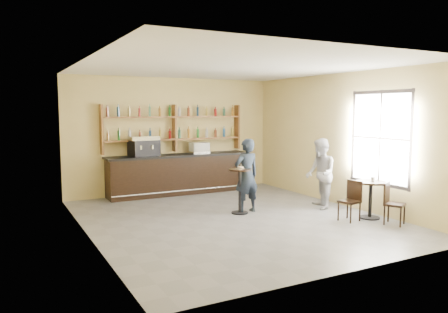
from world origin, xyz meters
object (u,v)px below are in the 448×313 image
man_main (246,176)px  chair_south (395,204)px  bar_counter (179,174)px  espresso_machine (144,146)px  pedestal_table (240,191)px  pastry_case (199,148)px  cafe_table (370,200)px  patron_second (320,174)px  chair_west (349,201)px

man_main → chair_south: (2.10, -2.33, -0.41)m
bar_counter → espresso_machine: espresso_machine is taller
pedestal_table → chair_south: pedestal_table is taller
bar_counter → pastry_case: pastry_case is taller
cafe_table → patron_second: (-0.33, 1.24, 0.43)m
espresso_machine → pastry_case: 1.61m
bar_counter → man_main: man_main is taller
pedestal_table → patron_second: bearing=-13.3°
man_main → cafe_table: bearing=136.3°
bar_counter → patron_second: size_ratio=2.44×
pastry_case → chair_west: (1.40, -4.46, -0.83)m
chair_south → man_main: bearing=104.5°
bar_counter → espresso_machine: bearing=180.0°
pedestal_table → chair_south: bearing=-45.0°
bar_counter → chair_south: bearing=-62.9°
man_main → pastry_case: bearing=-95.6°
patron_second → pedestal_table: bearing=-79.0°
espresso_machine → pedestal_table: size_ratio=0.74×
cafe_table → chair_west: bearing=174.8°
pastry_case → man_main: size_ratio=0.30×
bar_counter → man_main: 2.84m
pastry_case → man_main: man_main is taller
espresso_machine → chair_south: 6.32m
chair_west → patron_second: (0.22, 1.19, 0.41)m
espresso_machine → man_main: bearing=-70.9°
chair_south → patron_second: 1.93m
pedestal_table → patron_second: (1.91, -0.45, 0.33)m
pedestal_table → cafe_table: bearing=-37.1°
pastry_case → patron_second: 3.67m
espresso_machine → pedestal_table: 3.22m
pastry_case → pedestal_table: bearing=-104.9°
bar_counter → chair_south: 5.74m
man_main → patron_second: man_main is taller
man_main → chair_south: man_main is taller
bar_counter → pastry_case: 0.93m
espresso_machine → patron_second: size_ratio=0.45×
chair_south → patron_second: size_ratio=0.51×
pedestal_table → chair_west: 2.36m
man_main → chair_west: 2.29m
pedestal_table → man_main: bearing=10.4°
man_main → bar_counter: bearing=-83.2°
cafe_table → espresso_machine: bearing=128.3°
man_main → cafe_table: man_main is taller
chair_west → chair_south: size_ratio=0.99×
cafe_table → patron_second: size_ratio=0.48×
man_main → cafe_table: size_ratio=2.09×
chair_south → chair_west: bearing=105.2°
cafe_table → chair_south: size_ratio=0.94×
man_main → chair_south: size_ratio=1.97×
pastry_case → chair_south: pastry_case is taller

